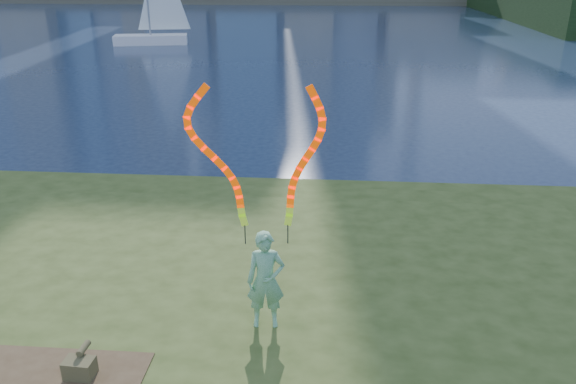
{
  "coord_description": "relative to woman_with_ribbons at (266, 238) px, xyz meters",
  "views": [
    {
      "loc": [
        1.74,
        -7.89,
        5.87
      ],
      "look_at": [
        1.05,
        1.0,
        2.18
      ],
      "focal_mm": 35.0,
      "sensor_mm": 36.0,
      "label": 1
    }
  ],
  "objects": [
    {
      "name": "ground",
      "position": [
        -0.88,
        0.85,
        -2.23
      ],
      "size": [
        320.0,
        320.0,
        0.0
      ],
      "primitive_type": "plane",
      "color": "#1A2741",
      "rests_on": "ground"
    },
    {
      "name": "woman_with_ribbons",
      "position": [
        0.0,
        0.0,
        0.0
      ],
      "size": [
        2.0,
        0.43,
        3.92
      ],
      "rotation": [
        0.0,
        0.0,
        0.1
      ],
      "color": "#1A752C",
      "rests_on": "grassy_knoll"
    },
    {
      "name": "canvas_bag",
      "position": [
        -2.3,
        -1.37,
        -1.28
      ],
      "size": [
        0.4,
        0.45,
        0.37
      ],
      "rotation": [
        0.0,
        0.0,
        -0.05
      ],
      "color": "#484523",
      "rests_on": "grassy_knoll"
    },
    {
      "name": "sailboat",
      "position": [
        -12.49,
        35.46,
        -0.75
      ],
      "size": [
        5.75,
        2.8,
        8.64
      ],
      "rotation": [
        0.0,
        0.0,
        0.21
      ],
      "color": "white",
      "rests_on": "ground"
    }
  ]
}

